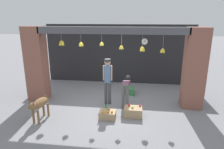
{
  "coord_description": "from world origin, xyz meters",
  "views": [
    {
      "loc": [
        0.93,
        -6.69,
        3.13
      ],
      "look_at": [
        0.0,
        0.42,
        1.07
      ],
      "focal_mm": 32.0,
      "sensor_mm": 36.0,
      "label": 1
    }
  ],
  "objects_px": {
    "dog": "(39,104)",
    "produce_box_green": "(129,91)",
    "worker_stooping": "(126,88)",
    "water_bottle": "(106,107)",
    "fruit_crate_oranges": "(108,114)",
    "fruit_crate_apples": "(133,112)",
    "shopkeeper": "(108,78)",
    "wall_clock": "(145,42)"
  },
  "relations": [
    {
      "from": "dog",
      "to": "produce_box_green",
      "type": "height_order",
      "value": "dog"
    },
    {
      "from": "worker_stooping",
      "to": "water_bottle",
      "type": "distance_m",
      "value": 1.0
    },
    {
      "from": "fruit_crate_oranges",
      "to": "water_bottle",
      "type": "xyz_separation_m",
      "value": [
        -0.14,
        0.49,
        0.01
      ]
    },
    {
      "from": "dog",
      "to": "fruit_crate_apples",
      "type": "height_order",
      "value": "dog"
    },
    {
      "from": "dog",
      "to": "worker_stooping",
      "type": "distance_m",
      "value": 2.96
    },
    {
      "from": "shopkeeper",
      "to": "worker_stooping",
      "type": "distance_m",
      "value": 0.77
    },
    {
      "from": "fruit_crate_oranges",
      "to": "wall_clock",
      "type": "distance_m",
      "value": 4.33
    },
    {
      "from": "fruit_crate_oranges",
      "to": "fruit_crate_apples",
      "type": "height_order",
      "value": "fruit_crate_apples"
    },
    {
      "from": "worker_stooping",
      "to": "water_bottle",
      "type": "xyz_separation_m",
      "value": [
        -0.67,
        -0.49,
        -0.56
      ]
    },
    {
      "from": "produce_box_green",
      "to": "wall_clock",
      "type": "xyz_separation_m",
      "value": [
        0.6,
        1.51,
        1.91
      ]
    },
    {
      "from": "dog",
      "to": "water_bottle",
      "type": "xyz_separation_m",
      "value": [
        1.93,
        0.92,
        -0.41
      ]
    },
    {
      "from": "dog",
      "to": "wall_clock",
      "type": "height_order",
      "value": "wall_clock"
    },
    {
      "from": "dog",
      "to": "fruit_crate_apples",
      "type": "relative_size",
      "value": 1.76
    },
    {
      "from": "shopkeeper",
      "to": "fruit_crate_oranges",
      "type": "height_order",
      "value": "shopkeeper"
    },
    {
      "from": "dog",
      "to": "fruit_crate_oranges",
      "type": "bearing_deg",
      "value": 108.59
    },
    {
      "from": "dog",
      "to": "shopkeeper",
      "type": "bearing_deg",
      "value": 135.42
    },
    {
      "from": "dog",
      "to": "shopkeeper",
      "type": "height_order",
      "value": "shopkeeper"
    },
    {
      "from": "shopkeeper",
      "to": "produce_box_green",
      "type": "relative_size",
      "value": 3.75
    },
    {
      "from": "fruit_crate_apples",
      "to": "wall_clock",
      "type": "xyz_separation_m",
      "value": [
        0.38,
        3.46,
        1.89
      ]
    },
    {
      "from": "worker_stooping",
      "to": "wall_clock",
      "type": "relative_size",
      "value": 3.47
    },
    {
      "from": "fruit_crate_apples",
      "to": "wall_clock",
      "type": "bearing_deg",
      "value": 83.67
    },
    {
      "from": "fruit_crate_oranges",
      "to": "worker_stooping",
      "type": "bearing_deg",
      "value": 61.77
    },
    {
      "from": "worker_stooping",
      "to": "fruit_crate_oranges",
      "type": "distance_m",
      "value": 1.26
    },
    {
      "from": "dog",
      "to": "fruit_crate_apples",
      "type": "bearing_deg",
      "value": 109.87
    },
    {
      "from": "worker_stooping",
      "to": "fruit_crate_oranges",
      "type": "relative_size",
      "value": 1.99
    },
    {
      "from": "wall_clock",
      "to": "shopkeeper",
      "type": "bearing_deg",
      "value": -117.5
    },
    {
      "from": "water_bottle",
      "to": "wall_clock",
      "type": "xyz_separation_m",
      "value": [
        1.33,
        3.2,
        1.92
      ]
    },
    {
      "from": "fruit_crate_apples",
      "to": "water_bottle",
      "type": "xyz_separation_m",
      "value": [
        -0.95,
        0.26,
        -0.02
      ]
    },
    {
      "from": "worker_stooping",
      "to": "fruit_crate_apples",
      "type": "bearing_deg",
      "value": -64.63
    },
    {
      "from": "shopkeeper",
      "to": "water_bottle",
      "type": "xyz_separation_m",
      "value": [
        0.02,
        -0.6,
        -0.89
      ]
    },
    {
      "from": "produce_box_green",
      "to": "fruit_crate_oranges",
      "type": "bearing_deg",
      "value": -105.15
    },
    {
      "from": "dog",
      "to": "wall_clock",
      "type": "bearing_deg",
      "value": 148.53
    },
    {
      "from": "fruit_crate_oranges",
      "to": "wall_clock",
      "type": "bearing_deg",
      "value": 72.08
    },
    {
      "from": "dog",
      "to": "fruit_crate_apples",
      "type": "xyz_separation_m",
      "value": [
        2.88,
        0.66,
        -0.39
      ]
    },
    {
      "from": "shopkeeper",
      "to": "worker_stooping",
      "type": "height_order",
      "value": "shopkeeper"
    },
    {
      "from": "worker_stooping",
      "to": "produce_box_green",
      "type": "relative_size",
      "value": 2.28
    },
    {
      "from": "wall_clock",
      "to": "produce_box_green",
      "type": "bearing_deg",
      "value": -111.77
    },
    {
      "from": "worker_stooping",
      "to": "fruit_crate_oranges",
      "type": "height_order",
      "value": "worker_stooping"
    },
    {
      "from": "dog",
      "to": "fruit_crate_apples",
      "type": "distance_m",
      "value": 2.98
    },
    {
      "from": "dog",
      "to": "worker_stooping",
      "type": "relative_size",
      "value": 0.99
    },
    {
      "from": "shopkeeper",
      "to": "dog",
      "type": "bearing_deg",
      "value": 37.69
    },
    {
      "from": "shopkeeper",
      "to": "produce_box_green",
      "type": "bearing_deg",
      "value": -125.34
    }
  ]
}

